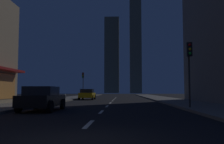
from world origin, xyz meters
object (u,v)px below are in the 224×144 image
object	(u,v)px
car_parked_far	(87,94)
fire_hydrant_far_left	(65,97)
traffic_light_near_right	(189,60)
car_parked_near	(42,98)
traffic_light_far_left	(83,79)

from	to	relation	value
car_parked_far	fire_hydrant_far_left	bearing A→B (deg)	-124.39
fire_hydrant_far_left	traffic_light_near_right	distance (m)	18.63
car_parked_near	traffic_light_far_left	size ratio (longest dim) A/B	1.01
car_parked_far	traffic_light_near_right	bearing A→B (deg)	-62.97
car_parked_far	traffic_light_far_left	bearing A→B (deg)	103.25
car_parked_far	car_parked_near	bearing A→B (deg)	-90.00
fire_hydrant_far_left	traffic_light_near_right	world-z (taller)	traffic_light_near_right
traffic_light_near_right	car_parked_far	bearing A→B (deg)	117.03
car_parked_near	fire_hydrant_far_left	xyz separation A→B (m)	(-2.30, 15.73, -0.29)
traffic_light_far_left	traffic_light_near_right	bearing A→B (deg)	-66.99
fire_hydrant_far_left	car_parked_near	bearing A→B (deg)	-81.68
traffic_light_near_right	traffic_light_far_left	xyz separation A→B (m)	(-11.00, 25.90, 0.00)
car_parked_near	traffic_light_far_left	distance (m)	27.33
fire_hydrant_far_left	traffic_light_near_right	size ratio (longest dim) A/B	0.16
car_parked_near	car_parked_far	distance (m)	19.09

